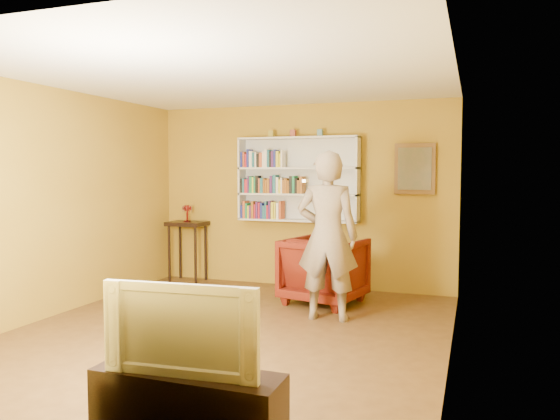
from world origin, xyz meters
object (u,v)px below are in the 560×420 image
(ruby_lustre, at_px, (187,210))
(person, at_px, (327,236))
(tv_cabinet, at_px, (188,406))
(television, at_px, (187,326))
(armchair, at_px, (324,270))
(console_table, at_px, (187,232))
(bookshelf, at_px, (299,180))

(ruby_lustre, relative_size, person, 0.13)
(tv_cabinet, bearing_deg, television, 0.00)
(armchair, bearing_deg, person, 120.21)
(ruby_lustre, xyz_separation_m, tv_cabinet, (2.53, -4.50, -0.90))
(armchair, height_order, person, person)
(ruby_lustre, bearing_deg, armchair, -15.86)
(console_table, bearing_deg, armchair, -15.86)
(console_table, distance_m, ruby_lustre, 0.35)
(console_table, distance_m, tv_cabinet, 5.19)
(bookshelf, distance_m, armchair, 1.56)
(bookshelf, bearing_deg, ruby_lustre, -174.87)
(tv_cabinet, distance_m, television, 0.51)
(console_table, height_order, tv_cabinet, console_table)
(console_table, xyz_separation_m, ruby_lustre, (-0.00, 0.00, 0.35))
(ruby_lustre, xyz_separation_m, person, (2.63, -1.44, -0.15))
(person, height_order, television, person)
(tv_cabinet, height_order, television, television)
(bookshelf, xyz_separation_m, console_table, (-1.78, -0.16, -0.82))
(bookshelf, height_order, ruby_lustre, bookshelf)
(console_table, bearing_deg, person, -28.65)
(console_table, relative_size, ruby_lustre, 3.59)
(person, bearing_deg, television, 83.19)
(tv_cabinet, xyz_separation_m, television, (0.00, 0.00, 0.51))
(ruby_lustre, distance_m, person, 3.00)
(ruby_lustre, bearing_deg, console_table, -80.54)
(bookshelf, relative_size, armchair, 1.90)
(bookshelf, height_order, person, bookshelf)
(person, relative_size, tv_cabinet, 1.56)
(bookshelf, xyz_separation_m, television, (0.75, -4.66, -0.86))
(console_table, height_order, television, television)
(console_table, xyz_separation_m, television, (2.53, -4.50, -0.04))
(television, bearing_deg, console_table, 114.61)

